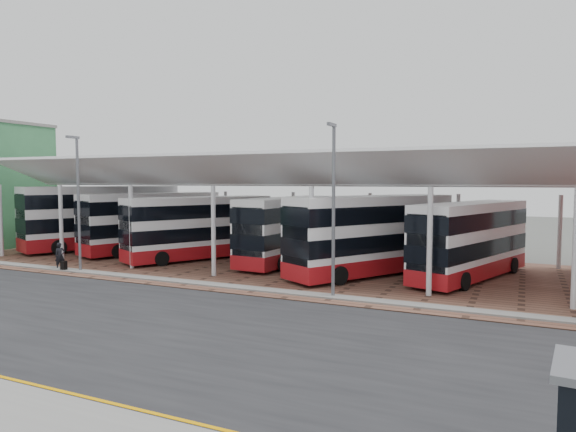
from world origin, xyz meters
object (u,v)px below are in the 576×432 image
bus_3 (291,230)px  bus_1 (152,223)px  bus_0 (102,218)px  bus_4 (372,236)px  bus_2 (199,228)px  pedestrian (60,256)px  bus_5 (471,241)px

bus_3 → bus_1: bearing=-175.1°
bus_0 → bus_1: bus_0 is taller
bus_4 → bus_2: bearing=-153.1°
bus_1 → pedestrian: size_ratio=6.79×
bus_3 → bus_4: 6.44m
bus_0 → bus_3: bearing=23.8°
bus_2 → bus_4: size_ratio=0.96×
bus_0 → bus_2: size_ratio=1.17×
bus_2 → bus_0: bearing=-160.5°
bus_5 → pedestrian: size_ratio=6.40×
bus_0 → bus_1: 4.92m
bus_0 → pedestrian: 9.81m
bus_0 → bus_5: 27.93m
bus_0 → bus_2: bus_0 is taller
bus_4 → bus_5: (5.29, 1.16, -0.16)m
pedestrian → bus_4: bearing=-50.8°
bus_2 → pedestrian: bus_2 is taller
bus_1 → bus_3: 11.65m
bus_1 → bus_5: size_ratio=1.06×
bus_3 → pedestrian: bus_3 is taller
bus_2 → bus_5: 17.69m
bus_5 → pedestrian: bus_5 is taller
bus_5 → pedestrian: 24.29m
bus_2 → bus_4: bearing=24.0°
bus_3 → bus_2: bearing=-162.1°
bus_0 → bus_1: (4.91, 0.08, -0.24)m
bus_1 → pedestrian: bus_1 is taller
bus_1 → bus_5: bearing=16.8°
bus_4 → bus_1: bearing=-156.9°
pedestrian → bus_0: bearing=49.7°
bus_0 → pedestrian: bearing=-36.5°
bus_0 → bus_4: 22.72m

